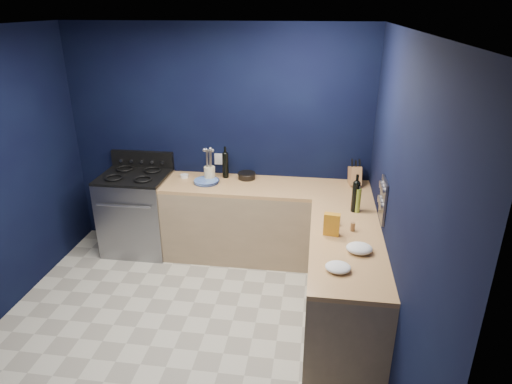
% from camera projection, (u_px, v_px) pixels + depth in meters
% --- Properties ---
extents(floor, '(3.50, 3.50, 0.02)m').
position_uv_depth(floor, '(181.00, 332.00, 4.08)').
color(floor, beige).
rests_on(floor, ground).
extents(ceiling, '(3.50, 3.50, 0.02)m').
position_uv_depth(ceiling, '(156.00, 28.00, 3.06)').
color(ceiling, silver).
rests_on(ceiling, ground).
extents(wall_back, '(3.50, 0.02, 2.60)m').
position_uv_depth(wall_back, '(218.00, 140.00, 5.17)').
color(wall_back, black).
rests_on(wall_back, ground).
extents(wall_right, '(0.02, 3.50, 2.60)m').
position_uv_depth(wall_right, '(397.00, 215.00, 3.34)').
color(wall_right, black).
rests_on(wall_right, ground).
extents(wall_front, '(3.50, 0.02, 2.60)m').
position_uv_depth(wall_front, '(45.00, 364.00, 1.96)').
color(wall_front, black).
rests_on(wall_front, ground).
extents(cab_back, '(2.30, 0.63, 0.86)m').
position_uv_depth(cab_back, '(266.00, 223.00, 5.14)').
color(cab_back, '#9E8361').
rests_on(cab_back, floor).
extents(top_back, '(2.30, 0.63, 0.04)m').
position_uv_depth(top_back, '(266.00, 187.00, 4.96)').
color(top_back, olive).
rests_on(top_back, cab_back).
extents(cab_right, '(0.63, 1.67, 0.86)m').
position_uv_depth(cab_right, '(343.00, 287.00, 3.98)').
color(cab_right, '#9E8361').
rests_on(cab_right, floor).
extents(top_right, '(0.63, 1.67, 0.04)m').
position_uv_depth(top_right, '(347.00, 243.00, 3.81)').
color(top_right, olive).
rests_on(top_right, cab_right).
extents(gas_range, '(0.76, 0.66, 0.92)m').
position_uv_depth(gas_range, '(138.00, 213.00, 5.31)').
color(gas_range, gray).
rests_on(gas_range, floor).
extents(oven_door, '(0.59, 0.02, 0.42)m').
position_uv_depth(oven_door, '(127.00, 226.00, 5.03)').
color(oven_door, black).
rests_on(oven_door, gas_range).
extents(cooktop, '(0.76, 0.66, 0.03)m').
position_uv_depth(cooktop, '(134.00, 176.00, 5.13)').
color(cooktop, black).
rests_on(cooktop, gas_range).
extents(backguard, '(0.76, 0.06, 0.20)m').
position_uv_depth(backguard, '(143.00, 159.00, 5.36)').
color(backguard, black).
rests_on(backguard, gas_range).
extents(spice_panel, '(0.02, 0.28, 0.38)m').
position_uv_depth(spice_panel, '(383.00, 200.00, 3.90)').
color(spice_panel, gray).
rests_on(spice_panel, wall_right).
extents(wall_outlet, '(0.09, 0.02, 0.13)m').
position_uv_depth(wall_outlet, '(218.00, 159.00, 5.24)').
color(wall_outlet, white).
rests_on(wall_outlet, wall_back).
extents(plate_stack, '(0.34, 0.34, 0.03)m').
position_uv_depth(plate_stack, '(206.00, 181.00, 5.02)').
color(plate_stack, '#3743B0').
rests_on(plate_stack, top_back).
extents(ramekin, '(0.11, 0.11, 0.04)m').
position_uv_depth(ramekin, '(184.00, 176.00, 5.18)').
color(ramekin, white).
rests_on(ramekin, top_back).
extents(utensil_crock, '(0.15, 0.15, 0.16)m').
position_uv_depth(utensil_crock, '(210.00, 173.00, 5.09)').
color(utensil_crock, beige).
rests_on(utensil_crock, top_back).
extents(wine_bottle_back, '(0.09, 0.09, 0.29)m').
position_uv_depth(wine_bottle_back, '(225.00, 166.00, 5.13)').
color(wine_bottle_back, black).
rests_on(wine_bottle_back, top_back).
extents(lemon_basket, '(0.26, 0.26, 0.07)m').
position_uv_depth(lemon_basket, '(247.00, 176.00, 5.13)').
color(lemon_basket, black).
rests_on(lemon_basket, top_back).
extents(knife_block, '(0.15, 0.26, 0.26)m').
position_uv_depth(knife_block, '(355.00, 176.00, 4.94)').
color(knife_block, olive).
rests_on(knife_block, top_back).
extents(wine_bottle_right, '(0.09, 0.09, 0.30)m').
position_uv_depth(wine_bottle_right, '(356.00, 197.00, 4.29)').
color(wine_bottle_right, black).
rests_on(wine_bottle_right, top_right).
extents(oil_bottle, '(0.07, 0.07, 0.24)m').
position_uv_depth(oil_bottle, '(358.00, 200.00, 4.28)').
color(oil_bottle, olive).
rests_on(oil_bottle, top_right).
extents(spice_jar_near, '(0.05, 0.05, 0.09)m').
position_uv_depth(spice_jar_near, '(337.00, 220.00, 4.06)').
color(spice_jar_near, olive).
rests_on(spice_jar_near, top_right).
extents(spice_jar_far, '(0.05, 0.05, 0.08)m').
position_uv_depth(spice_jar_far, '(353.00, 227.00, 3.95)').
color(spice_jar_far, olive).
rests_on(spice_jar_far, top_right).
extents(crouton_bag, '(0.14, 0.08, 0.20)m').
position_uv_depth(crouton_bag, '(332.00, 224.00, 3.86)').
color(crouton_bag, '#B03A17').
rests_on(crouton_bag, top_right).
extents(towel_front, '(0.24, 0.21, 0.07)m').
position_uv_depth(towel_front, '(359.00, 248.00, 3.61)').
color(towel_front, white).
rests_on(towel_front, top_right).
extents(towel_end, '(0.25, 0.24, 0.06)m').
position_uv_depth(towel_end, '(338.00, 267.00, 3.36)').
color(towel_end, white).
rests_on(towel_end, top_right).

